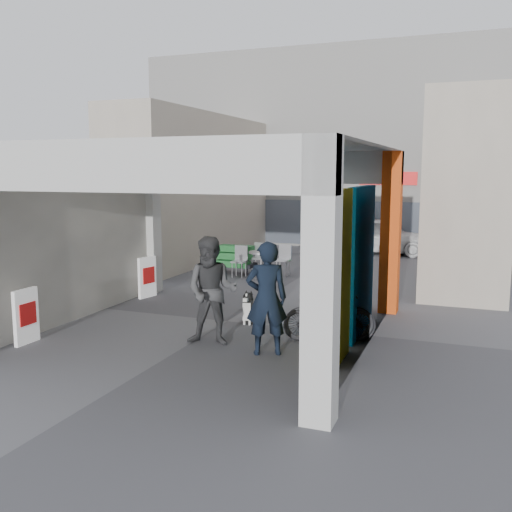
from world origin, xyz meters
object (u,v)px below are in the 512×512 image
at_px(bicycle_front, 330,317).
at_px(man_crates, 313,238).
at_px(man_elderly, 352,278).
at_px(man_back_turned, 212,291).
at_px(cafe_set, 261,265).
at_px(white_van, 378,235).
at_px(border_collie, 249,310).
at_px(man_with_dog, 267,298).
at_px(produce_stand, 235,262).
at_px(bicycle_rear, 329,315).

bearing_deg(bicycle_front, man_crates, -2.15).
bearing_deg(man_elderly, man_crates, 107.22).
bearing_deg(man_back_turned, bicycle_front, 15.04).
distance_m(cafe_set, man_elderly, 5.32).
bearing_deg(white_van, man_elderly, -177.35).
xyz_separation_m(border_collie, man_with_dog, (0.99, -1.72, 0.69)).
relative_size(man_back_turned, bicycle_front, 1.15).
bearing_deg(man_with_dog, cafe_set, -95.10).
distance_m(cafe_set, produce_stand, 0.88).
height_order(produce_stand, white_van, white_van).
height_order(produce_stand, border_collie, produce_stand).
height_order(man_back_turned, man_elderly, man_back_turned).
distance_m(produce_stand, bicycle_front, 7.27).
height_order(border_collie, man_crates, man_crates).
bearing_deg(border_collie, white_van, 64.75).
relative_size(cafe_set, man_back_turned, 0.78).
relative_size(border_collie, bicycle_rear, 0.42).
xyz_separation_m(man_with_dog, white_van, (-0.15, 12.72, -0.28)).
relative_size(man_crates, white_van, 0.41).
xyz_separation_m(man_back_turned, white_van, (0.95, 12.54, -0.28)).
relative_size(man_back_turned, man_elderly, 1.15).
distance_m(bicycle_rear, white_van, 11.66).
height_order(produce_stand, man_elderly, man_elderly).
relative_size(bicycle_rear, white_van, 0.41).
bearing_deg(man_with_dog, man_elderly, -132.57).
distance_m(man_elderly, man_crates, 7.53).
relative_size(man_back_turned, man_crates, 1.18).
relative_size(man_back_turned, white_van, 0.48).
distance_m(border_collie, man_crates, 8.28).
bearing_deg(man_crates, man_elderly, 116.22).
bearing_deg(cafe_set, man_crates, 75.62).
bearing_deg(cafe_set, man_elderly, -48.31).
relative_size(man_elderly, bicycle_rear, 1.03).
bearing_deg(border_collie, produce_stand, 95.18).
relative_size(man_with_dog, bicycle_front, 1.15).
bearing_deg(man_with_dog, produce_stand, -89.31).
bearing_deg(man_back_turned, cafe_set, 91.78).
height_order(man_elderly, bicycle_rear, man_elderly).
relative_size(cafe_set, man_crates, 0.92).
xyz_separation_m(produce_stand, man_crates, (1.66, 2.98, 0.49)).
bearing_deg(man_back_turned, produce_stand, 98.43).
height_order(produce_stand, bicycle_rear, bicycle_rear).
bearing_deg(man_elderly, border_collie, -151.02).
height_order(man_elderly, bicycle_front, man_elderly).
bearing_deg(bicycle_rear, produce_stand, 18.72).
bearing_deg(man_with_dog, man_back_turned, -35.59).
bearing_deg(border_collie, man_elderly, 12.26).
xyz_separation_m(cafe_set, white_van, (2.53, 5.84, 0.36)).
distance_m(bicycle_front, bicycle_rear, 0.06).
xyz_separation_m(man_back_turned, man_crates, (-0.80, 9.75, -0.15)).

